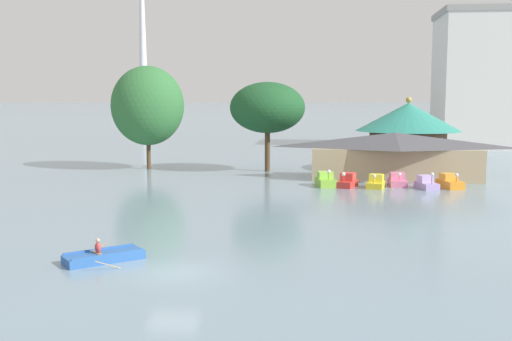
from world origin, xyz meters
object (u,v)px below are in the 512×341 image
at_px(pedal_boat_orange, 450,182).
at_px(boathouse, 395,155).
at_px(pedal_boat_lime, 326,180).
at_px(green_roof_pavilion, 408,131).
at_px(shoreline_tree_mid, 267,108).
at_px(pedal_boat_pink, 397,181).
at_px(rowboat_with_rower, 104,257).
at_px(pedal_boat_yellow, 376,183).
at_px(pedal_boat_red, 347,181).
at_px(pedal_boat_lavender, 426,183).
at_px(shoreline_tree_tall_left, 148,106).

relative_size(pedal_boat_orange, boathouse, 0.18).
bearing_deg(pedal_boat_lime, pedal_boat_orange, 78.25).
bearing_deg(green_roof_pavilion, shoreline_tree_mid, -171.05).
bearing_deg(pedal_boat_pink, shoreline_tree_mid, -129.74).
distance_m(rowboat_with_rower, green_roof_pavilion, 48.24).
xyz_separation_m(pedal_boat_yellow, boathouse, (2.49, 6.80, 2.07)).
height_order(pedal_boat_lime, pedal_boat_red, pedal_boat_lime).
xyz_separation_m(rowboat_with_rower, pedal_boat_lavender, (21.23, 28.29, 0.24)).
bearing_deg(pedal_boat_yellow, pedal_boat_lavender, 103.18).
relative_size(pedal_boat_red, pedal_boat_lavender, 1.05).
bearing_deg(rowboat_with_rower, green_roof_pavilion, 23.13).
bearing_deg(shoreline_tree_tall_left, shoreline_tree_mid, -2.67).
relative_size(pedal_boat_red, pedal_boat_pink, 1.14).
distance_m(pedal_boat_yellow, shoreline_tree_tall_left, 29.70).
xyz_separation_m(pedal_boat_pink, pedal_boat_lavender, (2.49, -1.57, -0.01)).
bearing_deg(rowboat_with_rower, shoreline_tree_tall_left, 62.35).
xyz_separation_m(pedal_boat_lime, pedal_boat_lavender, (9.45, -0.66, -0.06)).
bearing_deg(pedal_boat_red, pedal_boat_pink, 122.52).
bearing_deg(shoreline_tree_tall_left, boathouse, -11.89).
distance_m(pedal_boat_red, pedal_boat_yellow, 2.73).
bearing_deg(pedal_boat_orange, shoreline_tree_tall_left, -127.47).
distance_m(pedal_boat_pink, green_roof_pavilion, 14.03).
bearing_deg(pedal_boat_pink, pedal_boat_yellow, -57.26).
bearing_deg(pedal_boat_lavender, pedal_boat_orange, 90.92).
relative_size(pedal_boat_red, pedal_boat_orange, 0.94).
distance_m(rowboat_with_rower, pedal_boat_orange, 37.36).
bearing_deg(boathouse, pedal_boat_yellow, -110.13).
bearing_deg(boathouse, pedal_boat_lavender, -72.25).
bearing_deg(pedal_boat_orange, pedal_boat_pink, -117.20).
height_order(rowboat_with_rower, boathouse, boathouse).
bearing_deg(pedal_boat_lime, boathouse, 118.35).
distance_m(pedal_boat_lime, pedal_boat_red, 2.07).
bearing_deg(boathouse, pedal_boat_orange, -53.73).
relative_size(pedal_boat_pink, pedal_boat_lavender, 0.91).
relative_size(pedal_boat_pink, pedal_boat_orange, 0.82).
bearing_deg(pedal_boat_lime, shoreline_tree_mid, -161.82).
bearing_deg(shoreline_tree_tall_left, pedal_boat_lavender, -22.77).
distance_m(shoreline_tree_tall_left, shoreline_tree_mid, 14.40).
distance_m(pedal_boat_lime, pedal_boat_orange, 11.74).
distance_m(rowboat_with_rower, pedal_boat_lavender, 35.37).
bearing_deg(pedal_boat_yellow, rowboat_with_rower, -16.49).
relative_size(pedal_boat_yellow, pedal_boat_pink, 1.03).
relative_size(rowboat_with_rower, boathouse, 0.22).
height_order(pedal_boat_lavender, pedal_boat_orange, pedal_boat_lavender).
distance_m(boathouse, shoreline_tree_tall_left, 29.40).
bearing_deg(pedal_boat_pink, green_roof_pavilion, 166.56).
distance_m(pedal_boat_lavender, shoreline_tree_tall_left, 33.87).
relative_size(pedal_boat_yellow, shoreline_tree_mid, 0.27).
relative_size(rowboat_with_rower, pedal_boat_lime, 1.26).
bearing_deg(pedal_boat_pink, pedal_boat_orange, 78.06).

